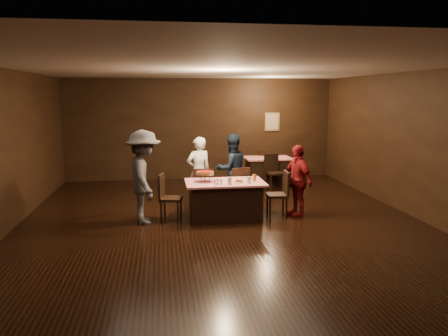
{
  "coord_description": "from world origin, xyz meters",
  "views": [
    {
      "loc": [
        -1.18,
        -8.07,
        2.51
      ],
      "look_at": [
        0.11,
        0.85,
        1.0
      ],
      "focal_mm": 35.0,
      "sensor_mm": 36.0,
      "label": 1
    }
  ],
  "objects_px": {
    "diner_grey_knit": "(144,177)",
    "diner_red_shirt": "(297,181)",
    "glass_front_right": "(249,180)",
    "pizza_stand": "(205,173)",
    "chair_back_near": "(274,172)",
    "chair_end_left": "(171,197)",
    "back_table": "(268,171)",
    "glass_front_left": "(230,181)",
    "chair_far_right": "(238,187)",
    "plate_empty": "(250,179)",
    "chair_end_right": "(277,194)",
    "diner_white_jacket": "(199,171)",
    "diner_navy_hoodie": "(231,169)",
    "glass_amber": "(254,178)",
    "chair_far_left": "(202,189)",
    "chair_back_far": "(263,165)",
    "main_table": "(225,200)"
  },
  "relations": [
    {
      "from": "diner_grey_knit",
      "to": "diner_red_shirt",
      "type": "distance_m",
      "value": 3.15
    },
    {
      "from": "glass_front_right",
      "to": "pizza_stand",
      "type": "bearing_deg",
      "value": 160.56
    },
    {
      "from": "chair_back_near",
      "to": "pizza_stand",
      "type": "xyz_separation_m",
      "value": [
        -2.11,
        -2.5,
        0.48
      ]
    },
    {
      "from": "chair_end_left",
      "to": "chair_back_near",
      "type": "distance_m",
      "value": 3.79
    },
    {
      "from": "back_table",
      "to": "glass_front_left",
      "type": "relative_size",
      "value": 9.29
    },
    {
      "from": "chair_far_right",
      "to": "chair_back_near",
      "type": "height_order",
      "value": "same"
    },
    {
      "from": "diner_grey_knit",
      "to": "chair_far_right",
      "type": "bearing_deg",
      "value": -77.03
    },
    {
      "from": "chair_back_near",
      "to": "plate_empty",
      "type": "bearing_deg",
      "value": -127.4
    },
    {
      "from": "chair_end_right",
      "to": "pizza_stand",
      "type": "xyz_separation_m",
      "value": [
        -1.5,
        0.05,
        0.48
      ]
    },
    {
      "from": "back_table",
      "to": "chair_end_right",
      "type": "height_order",
      "value": "chair_end_right"
    },
    {
      "from": "chair_back_near",
      "to": "diner_white_jacket",
      "type": "bearing_deg",
      "value": -159.0
    },
    {
      "from": "chair_back_near",
      "to": "glass_front_left",
      "type": "relative_size",
      "value": 6.79
    },
    {
      "from": "diner_navy_hoodie",
      "to": "glass_amber",
      "type": "xyz_separation_m",
      "value": [
        0.26,
        -1.29,
        0.03
      ]
    },
    {
      "from": "chair_end_left",
      "to": "chair_end_right",
      "type": "bearing_deg",
      "value": -77.12
    },
    {
      "from": "diner_grey_knit",
      "to": "plate_empty",
      "type": "distance_m",
      "value": 2.19
    },
    {
      "from": "chair_end_left",
      "to": "diner_grey_knit",
      "type": "distance_m",
      "value": 0.69
    },
    {
      "from": "chair_far_left",
      "to": "glass_front_left",
      "type": "relative_size",
      "value": 6.79
    },
    {
      "from": "glass_front_left",
      "to": "glass_front_right",
      "type": "distance_m",
      "value": 0.4
    },
    {
      "from": "pizza_stand",
      "to": "glass_front_left",
      "type": "xyz_separation_m",
      "value": [
        0.45,
        -0.35,
        -0.11
      ]
    },
    {
      "from": "diner_grey_knit",
      "to": "pizza_stand",
      "type": "xyz_separation_m",
      "value": [
        1.22,
        0.13,
        0.03
      ]
    },
    {
      "from": "chair_far_left",
      "to": "glass_front_left",
      "type": "bearing_deg",
      "value": 115.56
    },
    {
      "from": "plate_empty",
      "to": "glass_amber",
      "type": "height_order",
      "value": "glass_amber"
    },
    {
      "from": "chair_far_left",
      "to": "chair_far_right",
      "type": "bearing_deg",
      "value": -177.64
    },
    {
      "from": "chair_back_far",
      "to": "chair_far_left",
      "type": "bearing_deg",
      "value": 47.86
    },
    {
      "from": "chair_far_left",
      "to": "glass_amber",
      "type": "bearing_deg",
      "value": 143.7
    },
    {
      "from": "diner_red_shirt",
      "to": "glass_front_left",
      "type": "bearing_deg",
      "value": -98.54
    },
    {
      "from": "chair_far_right",
      "to": "chair_end_right",
      "type": "relative_size",
      "value": 1.0
    },
    {
      "from": "chair_end_left",
      "to": "glass_amber",
      "type": "height_order",
      "value": "chair_end_left"
    },
    {
      "from": "chair_far_right",
      "to": "diner_grey_knit",
      "type": "bearing_deg",
      "value": 10.92
    },
    {
      "from": "chair_end_right",
      "to": "glass_front_right",
      "type": "xyz_separation_m",
      "value": [
        -0.65,
        -0.25,
        0.37
      ]
    },
    {
      "from": "glass_front_right",
      "to": "glass_front_left",
      "type": "bearing_deg",
      "value": -172.87
    },
    {
      "from": "plate_empty",
      "to": "glass_front_right",
      "type": "xyz_separation_m",
      "value": [
        -0.1,
        -0.4,
        0.06
      ]
    },
    {
      "from": "chair_far_right",
      "to": "chair_back_far",
      "type": "xyz_separation_m",
      "value": [
        1.31,
        3.1,
        0.0
      ]
    },
    {
      "from": "chair_end_right",
      "to": "diner_white_jacket",
      "type": "distance_m",
      "value": 1.96
    },
    {
      "from": "main_table",
      "to": "pizza_stand",
      "type": "height_order",
      "value": "pizza_stand"
    },
    {
      "from": "glass_amber",
      "to": "chair_back_far",
      "type": "bearing_deg",
      "value": 74.16
    },
    {
      "from": "pizza_stand",
      "to": "diner_navy_hoodie",
      "type": "bearing_deg",
      "value": 58.28
    },
    {
      "from": "main_table",
      "to": "chair_end_left",
      "type": "relative_size",
      "value": 1.68
    },
    {
      "from": "diner_navy_hoodie",
      "to": "diner_grey_knit",
      "type": "xyz_separation_m",
      "value": [
        -1.96,
        -1.32,
        0.11
      ]
    },
    {
      "from": "diner_grey_knit",
      "to": "glass_front_right",
      "type": "xyz_separation_m",
      "value": [
        2.07,
        -0.17,
        -0.08
      ]
    },
    {
      "from": "back_table",
      "to": "plate_empty",
      "type": "xyz_separation_m",
      "value": [
        -1.16,
        -3.1,
        0.39
      ]
    },
    {
      "from": "main_table",
      "to": "chair_far_left",
      "type": "distance_m",
      "value": 0.85
    },
    {
      "from": "chair_end_left",
      "to": "glass_amber",
      "type": "bearing_deg",
      "value": -78.8
    },
    {
      "from": "diner_grey_knit",
      "to": "glass_front_left",
      "type": "bearing_deg",
      "value": -106.84
    },
    {
      "from": "chair_end_left",
      "to": "pizza_stand",
      "type": "height_order",
      "value": "pizza_stand"
    },
    {
      "from": "glass_front_left",
      "to": "diner_navy_hoodie",
      "type": "bearing_deg",
      "value": 79.44
    },
    {
      "from": "main_table",
      "to": "chair_far_right",
      "type": "xyz_separation_m",
      "value": [
        0.4,
        0.75,
        0.09
      ]
    },
    {
      "from": "chair_far_right",
      "to": "diner_navy_hoodie",
      "type": "relative_size",
      "value": 0.58
    },
    {
      "from": "pizza_stand",
      "to": "glass_amber",
      "type": "relative_size",
      "value": 2.71
    },
    {
      "from": "chair_end_left",
      "to": "diner_red_shirt",
      "type": "bearing_deg",
      "value": -77.6
    }
  ]
}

